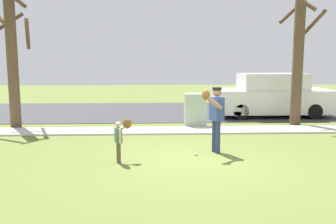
% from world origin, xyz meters
% --- Properties ---
extents(ground_plane, '(48.00, 48.00, 0.00)m').
position_xyz_m(ground_plane, '(0.00, 3.50, 0.00)').
color(ground_plane, olive).
extents(sidewalk_strip, '(36.00, 1.20, 0.06)m').
position_xyz_m(sidewalk_strip, '(0.00, 3.60, 0.03)').
color(sidewalk_strip, beige).
rests_on(sidewalk_strip, ground).
extents(road_surface, '(36.00, 6.80, 0.02)m').
position_xyz_m(road_surface, '(0.00, 8.60, 0.01)').
color(road_surface, '#38383A').
rests_on(road_surface, ground).
extents(person_adult, '(0.66, 0.80, 1.75)m').
position_xyz_m(person_adult, '(0.59, 0.62, 1.09)').
color(person_adult, navy).
rests_on(person_adult, ground).
extents(person_child, '(0.44, 0.51, 1.06)m').
position_xyz_m(person_child, '(-1.84, -0.21, 0.68)').
color(person_child, brown).
rests_on(person_child, ground).
extents(baseball, '(0.07, 0.07, 0.07)m').
position_xyz_m(baseball, '(0.05, 0.37, 0.04)').
color(baseball, white).
rests_on(baseball, ground).
extents(utility_cabinet, '(0.77, 0.57, 1.23)m').
position_xyz_m(utility_cabinet, '(0.50, 4.49, 0.62)').
color(utility_cabinet, '#9EB293').
rests_on(utility_cabinet, ground).
extents(street_tree_near, '(1.85, 1.89, 5.80)m').
position_xyz_m(street_tree_near, '(4.42, 4.75, 3.07)').
color(street_tree_near, brown).
rests_on(street_tree_near, ground).
extents(street_tree_far, '(1.85, 1.88, 5.21)m').
position_xyz_m(street_tree_far, '(-6.12, 4.58, 2.77)').
color(street_tree_far, brown).
rests_on(street_tree_far, ground).
extents(parked_van_white, '(5.00, 1.95, 1.88)m').
position_xyz_m(parked_van_white, '(4.13, 6.75, 0.90)').
color(parked_van_white, silver).
rests_on(parked_van_white, road_surface).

